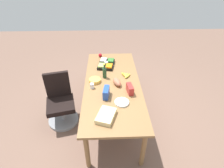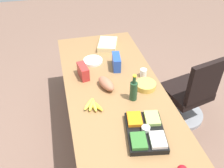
% 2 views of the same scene
% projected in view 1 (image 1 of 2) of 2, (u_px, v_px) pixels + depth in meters
% --- Properties ---
extents(ground_plane, '(10.00, 10.00, 0.00)m').
position_uv_depth(ground_plane, '(112.00, 114.00, 3.64)').
color(ground_plane, brown).
extents(conference_table, '(2.35, 0.97, 0.75)m').
position_uv_depth(conference_table, '(112.00, 86.00, 3.25)').
color(conference_table, olive).
rests_on(conference_table, ground).
extents(office_chair, '(0.58, 0.58, 0.95)m').
position_uv_depth(office_chair, '(61.00, 105.00, 3.33)').
color(office_chair, gray).
rests_on(office_chair, ground).
extents(wine_bottle, '(0.08, 0.08, 0.28)m').
position_uv_depth(wine_bottle, '(105.00, 72.00, 3.30)').
color(wine_bottle, '#214228').
rests_on(wine_bottle, conference_table).
extents(veggie_tray, '(0.47, 0.37, 0.09)m').
position_uv_depth(veggie_tray, '(106.00, 64.00, 3.70)').
color(veggie_tray, black).
rests_on(veggie_tray, conference_table).
extents(banana_bunch, '(0.21, 0.19, 0.04)m').
position_uv_depth(banana_bunch, '(126.00, 75.00, 3.37)').
color(banana_bunch, yellow).
rests_on(banana_bunch, conference_table).
extents(sheet_cake, '(0.37, 0.31, 0.07)m').
position_uv_depth(sheet_cake, '(106.00, 116.00, 2.51)').
color(sheet_cake, beige).
rests_on(sheet_cake, conference_table).
extents(paper_plate_stack, '(0.22, 0.22, 0.03)m').
position_uv_depth(paper_plate_stack, '(122.00, 102.00, 2.77)').
color(paper_plate_stack, white).
rests_on(paper_plate_stack, conference_table).
extents(bread_loaf, '(0.26, 0.18, 0.10)m').
position_uv_depth(bread_loaf, '(117.00, 82.00, 3.15)').
color(bread_loaf, '#AA6549').
rests_on(bread_loaf, conference_table).
extents(chip_bowl, '(0.25, 0.25, 0.06)m').
position_uv_depth(chip_bowl, '(95.00, 80.00, 3.23)').
color(chip_bowl, gold).
rests_on(chip_bowl, conference_table).
extents(apple_red, '(0.08, 0.08, 0.08)m').
position_uv_depth(apple_red, '(100.00, 55.00, 4.02)').
color(apple_red, '#B5121D').
rests_on(apple_red, conference_table).
extents(chip_bag_blue, '(0.23, 0.11, 0.15)m').
position_uv_depth(chip_bag_blue, '(106.00, 92.00, 2.87)').
color(chip_bag_blue, '#244AAE').
rests_on(chip_bag_blue, conference_table).
extents(chip_bag_red, '(0.21, 0.11, 0.14)m').
position_uv_depth(chip_bag_red, '(130.00, 89.00, 2.95)').
color(chip_bag_red, '#B52D2A').
rests_on(chip_bag_red, conference_table).
extents(paper_cup, '(0.07, 0.07, 0.09)m').
position_uv_depth(paper_cup, '(92.00, 86.00, 3.06)').
color(paper_cup, white).
rests_on(paper_cup, conference_table).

